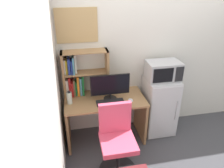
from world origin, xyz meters
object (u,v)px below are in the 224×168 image
at_px(water_bottle, 69,98).
at_px(mini_fridge, 159,106).
at_px(keyboard, 110,102).
at_px(computer_mouse, 131,100).
at_px(hutch_bookshelf, 79,75).
at_px(microwave, 163,71).
at_px(wall_corkboard, 77,26).
at_px(monitor, 110,86).
at_px(desk_chair, 117,144).

bearing_deg(water_bottle, mini_fridge, 3.23).
xyz_separation_m(keyboard, water_bottle, (-0.56, 0.10, 0.08)).
bearing_deg(computer_mouse, hutch_bookshelf, 153.40).
relative_size(water_bottle, microwave, 0.39).
distance_m(microwave, wall_corkboard, 1.41).
bearing_deg(hutch_bookshelf, monitor, -28.99).
bearing_deg(mini_fridge, keyboard, -168.05).
xyz_separation_m(microwave, wall_corkboard, (-1.22, 0.24, 0.66)).
relative_size(monitor, wall_corkboard, 1.00).
bearing_deg(keyboard, desk_chair, -91.19).
relative_size(keyboard, wall_corkboard, 0.70).
bearing_deg(mini_fridge, computer_mouse, -160.73).
xyz_separation_m(monitor, keyboard, (-0.02, -0.10, -0.20)).
bearing_deg(mini_fridge, monitor, -174.88).
relative_size(hutch_bookshelf, water_bottle, 3.53).
relative_size(monitor, keyboard, 1.43).
distance_m(keyboard, mini_fridge, 0.90).
height_order(keyboard, wall_corkboard, wall_corkboard).
distance_m(monitor, desk_chair, 0.80).
bearing_deg(hutch_bookshelf, mini_fridge, -7.28).
relative_size(desk_chair, wall_corkboard, 1.68).
xyz_separation_m(water_bottle, mini_fridge, (1.40, 0.08, -0.35)).
bearing_deg(computer_mouse, microwave, 19.55).
bearing_deg(microwave, desk_chair, -140.96).
xyz_separation_m(hutch_bookshelf, wall_corkboard, (0.02, 0.09, 0.69)).
height_order(computer_mouse, microwave, microwave).
xyz_separation_m(hutch_bookshelf, mini_fridge, (1.24, -0.16, -0.58)).
height_order(monitor, water_bottle, monitor).
xyz_separation_m(water_bottle, microwave, (1.40, 0.08, 0.26)).
height_order(monitor, wall_corkboard, wall_corkboard).
bearing_deg(computer_mouse, mini_fridge, 19.27).
relative_size(mini_fridge, microwave, 1.91).
height_order(computer_mouse, water_bottle, water_bottle).
relative_size(hutch_bookshelf, keyboard, 1.73).
height_order(hutch_bookshelf, mini_fridge, hutch_bookshelf).
relative_size(hutch_bookshelf, monitor, 1.21).
xyz_separation_m(keyboard, microwave, (0.84, 0.18, 0.34)).
distance_m(computer_mouse, microwave, 0.67).
bearing_deg(keyboard, water_bottle, 170.13).
xyz_separation_m(monitor, water_bottle, (-0.58, -0.01, -0.12)).
height_order(hutch_bookshelf, monitor, hutch_bookshelf).
bearing_deg(microwave, computer_mouse, -160.45).
bearing_deg(hutch_bookshelf, desk_chair, -65.26).
height_order(monitor, microwave, microwave).
height_order(water_bottle, mini_fridge, mini_fridge).
bearing_deg(monitor, mini_fridge, 5.12).
bearing_deg(mini_fridge, microwave, 89.77).
bearing_deg(monitor, keyboard, -100.11).
height_order(hutch_bookshelf, microwave, hutch_bookshelf).
bearing_deg(microwave, hutch_bookshelf, 172.86).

